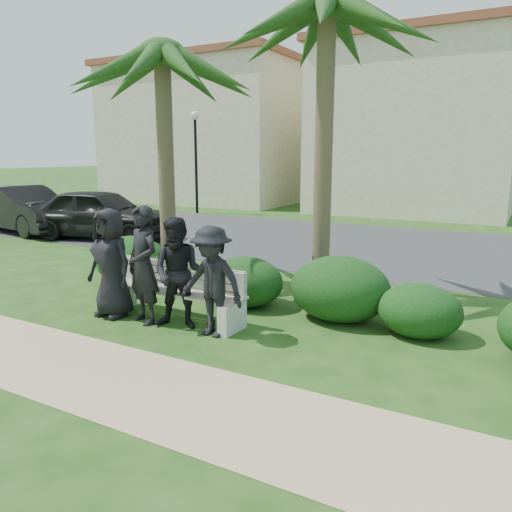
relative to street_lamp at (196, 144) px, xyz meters
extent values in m
plane|color=#1B3F12|center=(9.00, -12.00, -2.94)|extent=(160.00, 160.00, 0.00)
cube|color=tan|center=(9.00, -13.80, -2.94)|extent=(30.00, 1.60, 0.01)
cube|color=#2D2D30|center=(9.00, -4.00, -2.94)|extent=(160.00, 8.00, 0.01)
cube|color=#C5B493|center=(-3.00, 6.00, 0.56)|extent=(10.00, 8.00, 7.00)
cube|color=brown|center=(-3.00, 6.00, 4.21)|extent=(10.40, 8.40, 0.30)
cube|color=#C5B493|center=(8.00, 6.00, 0.56)|extent=(8.00, 8.00, 7.00)
cube|color=brown|center=(8.00, 6.00, 4.21)|extent=(8.40, 8.40, 0.30)
cylinder|color=black|center=(0.00, 0.00, -0.94)|extent=(0.12, 0.12, 4.00)
sphere|color=white|center=(0.00, 0.00, 1.16)|extent=(0.36, 0.36, 0.36)
cube|color=#AA9C8E|center=(8.01, -11.79, -2.50)|extent=(2.39, 0.61, 0.04)
cube|color=#AA9C8E|center=(8.01, -11.55, -2.25)|extent=(2.38, 0.11, 0.28)
cube|color=beige|center=(6.90, -11.79, -2.73)|extent=(0.17, 0.55, 0.44)
cube|color=beige|center=(9.12, -11.79, -2.73)|extent=(0.17, 0.55, 0.44)
imported|color=black|center=(7.06, -12.12, -2.08)|extent=(0.87, 0.60, 1.72)
imported|color=black|center=(7.73, -12.11, -2.05)|extent=(0.76, 0.61, 1.79)
imported|color=black|center=(8.34, -12.03, -2.12)|extent=(0.95, 0.84, 1.65)
imported|color=black|center=(8.94, -12.07, -2.16)|extent=(1.05, 0.64, 1.57)
ellipsoid|color=#0E330E|center=(5.95, -10.47, -2.45)|extent=(1.52, 1.26, 0.99)
ellipsoid|color=#0E330E|center=(6.20, -10.51, -2.54)|extent=(1.23, 1.02, 0.81)
ellipsoid|color=#0E330E|center=(8.61, -10.58, -2.51)|extent=(1.32, 1.09, 0.86)
ellipsoid|color=#0E330E|center=(10.26, -10.50, -2.43)|extent=(1.57, 1.30, 1.03)
ellipsoid|color=#0E330E|center=(11.50, -10.65, -2.56)|extent=(1.19, 0.98, 0.77)
cylinder|color=brown|center=(6.38, -9.84, -0.75)|extent=(0.32, 0.32, 4.39)
cylinder|color=brown|center=(9.45, -9.27, -0.45)|extent=(0.32, 0.32, 4.99)
imported|color=black|center=(1.33, -6.81, -2.18)|extent=(4.77, 2.81, 1.52)
imported|color=black|center=(-1.83, -7.09, -2.19)|extent=(4.74, 2.24, 1.50)
camera|label=1|loc=(12.76, -17.67, -0.41)|focal=35.00mm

